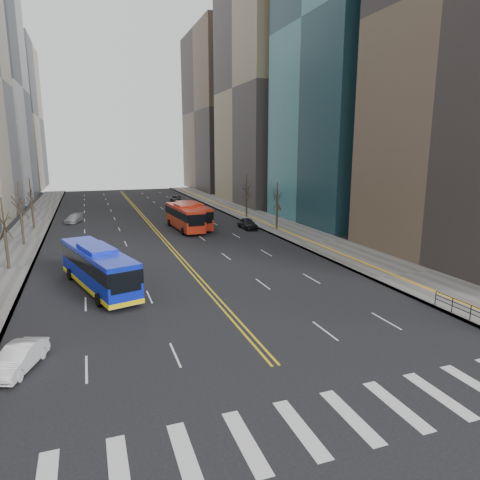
# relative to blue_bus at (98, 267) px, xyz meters

# --- Properties ---
(ground) EXTENTS (220.00, 220.00, 0.00)m
(ground) POSITION_rel_blue_bus_xyz_m (8.22, -21.29, -1.86)
(ground) COLOR black
(sidewalk_right) EXTENTS (7.00, 130.00, 0.15)m
(sidewalk_right) POSITION_rel_blue_bus_xyz_m (25.72, 23.71, -1.79)
(sidewalk_right) COLOR #65625E
(sidewalk_right) RESTS_ON ground
(sidewalk_left) EXTENTS (5.00, 130.00, 0.15)m
(sidewalk_left) POSITION_rel_blue_bus_xyz_m (-8.28, 23.71, -1.79)
(sidewalk_left) COLOR #65625E
(sidewalk_left) RESTS_ON ground
(crosswalk) EXTENTS (26.70, 4.00, 0.01)m
(crosswalk) POSITION_rel_blue_bus_xyz_m (8.22, -21.29, -1.86)
(crosswalk) COLOR silver
(crosswalk) RESTS_ON ground
(centerline) EXTENTS (0.55, 100.00, 0.01)m
(centerline) POSITION_rel_blue_bus_xyz_m (8.22, 33.71, -1.86)
(centerline) COLOR gold
(centerline) RESTS_ON ground
(office_towers) EXTENTS (83.00, 134.00, 58.00)m
(office_towers) POSITION_rel_blue_bus_xyz_m (8.34, 47.21, 22.06)
(office_towers) COLOR #9B9B9D
(office_towers) RESTS_ON ground
(pedestrian_railing) EXTENTS (0.06, 6.06, 1.02)m
(pedestrian_railing) POSITION_rel_blue_bus_xyz_m (22.52, -15.29, -1.04)
(pedestrian_railing) COLOR black
(pedestrian_railing) RESTS_ON sidewalk_right
(street_trees) EXTENTS (35.20, 47.20, 7.60)m
(street_trees) POSITION_rel_blue_bus_xyz_m (1.04, 13.26, 3.01)
(street_trees) COLOR #30261D
(street_trees) RESTS_ON ground
(blue_bus) EXTENTS (5.82, 12.46, 3.55)m
(blue_bus) POSITION_rel_blue_bus_xyz_m (0.00, 0.00, 0.00)
(blue_bus) COLOR #0D20C5
(blue_bus) RESTS_ON ground
(red_bus_near) EXTENTS (3.35, 11.42, 3.58)m
(red_bus_near) POSITION_rel_blue_bus_xyz_m (12.17, 23.33, 0.13)
(red_bus_near) COLOR red
(red_bus_near) RESTS_ON ground
(red_bus_far) EXTENTS (3.10, 11.36, 3.58)m
(red_bus_far) POSITION_rel_blue_bus_xyz_m (13.76, 24.81, 0.13)
(red_bus_far) COLOR red
(red_bus_far) RESTS_ON ground
(car_white) EXTENTS (2.73, 4.19, 1.31)m
(car_white) POSITION_rel_blue_bus_xyz_m (-4.28, -12.24, -1.21)
(car_white) COLOR silver
(car_white) RESTS_ON ground
(car_dark_mid) EXTENTS (1.90, 4.48, 1.51)m
(car_dark_mid) POSITION_rel_blue_bus_xyz_m (20.72, 20.98, -1.11)
(car_dark_mid) COLOR black
(car_dark_mid) RESTS_ON ground
(car_silver) EXTENTS (3.09, 4.66, 1.25)m
(car_silver) POSITION_rel_blue_bus_xyz_m (-2.60, 34.81, -1.24)
(car_silver) COLOR #ADADB3
(car_silver) RESTS_ON ground
(car_dark_far) EXTENTS (3.11, 5.16, 1.34)m
(car_dark_far) POSITION_rel_blue_bus_xyz_m (17.42, 55.91, -1.19)
(car_dark_far) COLOR black
(car_dark_far) RESTS_ON ground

